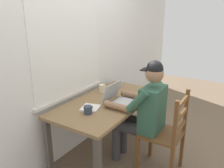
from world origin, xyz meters
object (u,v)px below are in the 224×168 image
laptop (118,98)px  book_stack_main (116,86)px  seated_person (143,110)px  desk (108,108)px  wooden_chair (166,134)px  coffee_mug_dark (88,110)px  computer_mouse (132,95)px  coffee_mug_white (102,88)px

laptop → book_stack_main: bearing=33.9°
seated_person → book_stack_main: (0.47, 0.64, 0.03)m
seated_person → desk: bearing=92.2°
wooden_chair → coffee_mug_dark: size_ratio=7.64×
desk → laptop: laptop is taller
laptop → book_stack_main: laptop is taller
laptop → computer_mouse: (0.26, -0.05, -0.04)m
desk → coffee_mug_dark: 0.43m
desk → wooden_chair: bearing=-88.7°
desk → seated_person: 0.46m
desk → coffee_mug_dark: (-0.41, -0.01, 0.13)m
laptop → coffee_mug_dark: (-0.43, 0.11, -0.01)m
coffee_mug_white → book_stack_main: bearing=-11.3°
laptop → coffee_mug_white: laptop is taller
laptop → coffee_mug_white: 0.42m
seated_person → coffee_mug_white: size_ratio=10.68×
seated_person → wooden_chair: seated_person is taller
desk → coffee_mug_white: bearing=47.0°
coffee_mug_dark → seated_person: bearing=-45.7°
laptop → coffee_mug_dark: 0.44m
wooden_chair → laptop: (-0.00, 0.60, 0.29)m
computer_mouse → coffee_mug_dark: size_ratio=0.80×
computer_mouse → book_stack_main: bearing=59.5°
wooden_chair → coffee_mug_white: (0.21, 0.97, 0.29)m
laptop → book_stack_main: 0.57m
computer_mouse → book_stack_main: book_stack_main is taller
laptop → computer_mouse: 0.26m
coffee_mug_white → book_stack_main: (0.26, -0.05, -0.03)m
computer_mouse → coffee_mug_white: size_ratio=0.85×
book_stack_main → computer_mouse: bearing=-120.5°
seated_person → coffee_mug_dark: seated_person is taller
coffee_mug_white → coffee_mug_dark: bearing=-158.1°
desk → book_stack_main: size_ratio=8.91×
coffee_mug_dark → wooden_chair: bearing=-59.3°
seated_person → coffee_mug_dark: (-0.43, 0.44, 0.05)m
wooden_chair → coffee_mug_white: 1.03m
desk → coffee_mug_white: size_ratio=12.48×
computer_mouse → coffee_mug_white: coffee_mug_white is taller
seated_person → computer_mouse: size_ratio=12.60×
computer_mouse → coffee_mug_white: 0.42m
seated_person → book_stack_main: size_ratio=7.62×
wooden_chair → laptop: bearing=90.0°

